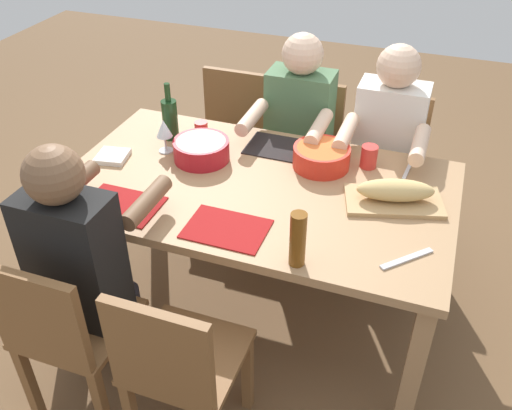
% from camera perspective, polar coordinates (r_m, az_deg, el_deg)
% --- Properties ---
extents(ground_plane, '(8.00, 8.00, 0.00)m').
position_cam_1_polar(ground_plane, '(2.94, -0.00, -10.03)').
color(ground_plane, brown).
extents(dining_table, '(1.72, 1.00, 0.74)m').
position_cam_1_polar(dining_table, '(2.52, -0.00, 0.55)').
color(dining_table, '#A87F56').
rests_on(dining_table, ground_plane).
extents(chair_far_right, '(0.40, 0.40, 0.85)m').
position_cam_1_polar(chair_far_right, '(3.21, 13.07, 4.23)').
color(chair_far_right, brown).
rests_on(chair_far_right, ground_plane).
extents(diner_far_right, '(0.41, 0.53, 1.20)m').
position_cam_1_polar(diner_far_right, '(2.95, 13.06, 6.07)').
color(diner_far_right, '#2D2D38').
rests_on(diner_far_right, ground_plane).
extents(chair_far_center, '(0.40, 0.40, 0.85)m').
position_cam_1_polar(chair_far_center, '(3.28, 4.93, 5.77)').
color(chair_far_center, brown).
rests_on(chair_far_center, ground_plane).
extents(diner_far_center, '(0.41, 0.53, 1.20)m').
position_cam_1_polar(diner_far_center, '(3.02, 4.18, 7.70)').
color(diner_far_center, '#2D2D38').
rests_on(diner_far_center, ground_plane).
extents(chair_near_center, '(0.40, 0.40, 0.85)m').
position_cam_1_polar(chair_near_center, '(2.09, -8.03, -15.80)').
color(chair_near_center, brown).
rests_on(chair_near_center, ground_plane).
extents(chair_near_left, '(0.40, 0.40, 0.85)m').
position_cam_1_polar(chair_near_left, '(2.29, -18.87, -11.97)').
color(chair_near_left, brown).
rests_on(chair_near_left, ground_plane).
extents(diner_near_left, '(0.41, 0.53, 1.20)m').
position_cam_1_polar(diner_near_left, '(2.24, -17.22, -5.11)').
color(diner_near_left, '#2D2D38').
rests_on(diner_near_left, ground_plane).
extents(chair_far_left, '(0.40, 0.40, 0.85)m').
position_cam_1_polar(chair_far_left, '(3.41, -2.77, 7.12)').
color(chair_far_left, brown).
rests_on(chair_far_left, ground_plane).
extents(serving_bowl_fruit, '(0.26, 0.26, 0.10)m').
position_cam_1_polar(serving_bowl_fruit, '(2.59, 6.66, 4.99)').
color(serving_bowl_fruit, red).
rests_on(serving_bowl_fruit, dining_table).
extents(serving_bowl_pasta, '(0.26, 0.26, 0.10)m').
position_cam_1_polar(serving_bowl_pasta, '(2.64, -5.57, 5.70)').
color(serving_bowl_pasta, '#B21923').
rests_on(serving_bowl_pasta, dining_table).
extents(cutting_board, '(0.45, 0.32, 0.02)m').
position_cam_1_polar(cutting_board, '(2.42, 13.79, 0.39)').
color(cutting_board, tan).
rests_on(cutting_board, dining_table).
extents(bread_loaf, '(0.34, 0.20, 0.09)m').
position_cam_1_polar(bread_loaf, '(2.39, 13.97, 1.47)').
color(bread_loaf, tan).
rests_on(bread_loaf, cutting_board).
extents(wine_bottle, '(0.08, 0.08, 0.29)m').
position_cam_1_polar(wine_bottle, '(2.82, -8.72, 8.70)').
color(wine_bottle, '#193819').
rests_on(wine_bottle, dining_table).
extents(beer_bottle, '(0.06, 0.06, 0.22)m').
position_cam_1_polar(beer_bottle, '(1.99, 4.26, -3.50)').
color(beer_bottle, brown).
rests_on(beer_bottle, dining_table).
extents(wine_glass, '(0.08, 0.08, 0.17)m').
position_cam_1_polar(wine_glass, '(2.70, -9.32, 7.55)').
color(wine_glass, silver).
rests_on(wine_glass, dining_table).
extents(cup_far_right, '(0.08, 0.08, 0.11)m').
position_cam_1_polar(cup_far_right, '(2.62, 11.39, 4.84)').
color(cup_far_right, red).
rests_on(cup_far_right, dining_table).
extents(fork_far_right, '(0.03, 0.17, 0.01)m').
position_cam_1_polar(fork_far_right, '(2.66, 15.13, 3.44)').
color(fork_far_right, silver).
rests_on(fork_far_right, dining_table).
extents(placemat_far_center, '(0.32, 0.23, 0.01)m').
position_cam_1_polar(placemat_far_center, '(2.75, 2.44, 5.84)').
color(placemat_far_center, black).
rests_on(placemat_far_center, dining_table).
extents(placemat_near_center, '(0.32, 0.23, 0.01)m').
position_cam_1_polar(placemat_near_center, '(2.21, -3.02, -2.42)').
color(placemat_near_center, maroon).
rests_on(placemat_near_center, dining_table).
extents(placemat_near_left, '(0.32, 0.23, 0.01)m').
position_cam_1_polar(placemat_near_left, '(2.40, -13.48, -0.01)').
color(placemat_near_left, maroon).
rests_on(placemat_near_left, dining_table).
extents(cup_far_left, '(0.06, 0.06, 0.10)m').
position_cam_1_polar(cup_far_left, '(2.80, -5.56, 7.43)').
color(cup_far_left, red).
rests_on(cup_far_left, dining_table).
extents(carving_knife, '(0.18, 0.18, 0.01)m').
position_cam_1_polar(carving_knife, '(2.14, 15.05, -5.29)').
color(carving_knife, silver).
rests_on(carving_knife, dining_table).
extents(napkin_stack, '(0.16, 0.16, 0.02)m').
position_cam_1_polar(napkin_stack, '(2.74, -14.36, 4.81)').
color(napkin_stack, white).
rests_on(napkin_stack, dining_table).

